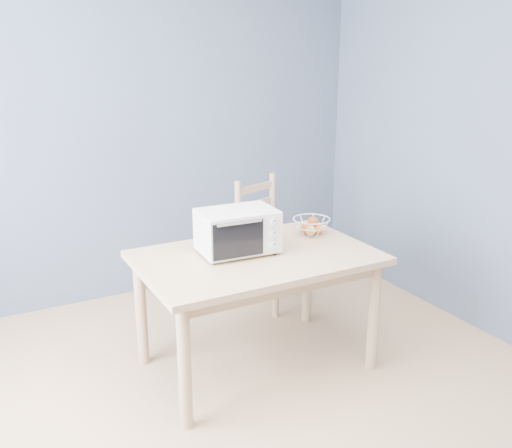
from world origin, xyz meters
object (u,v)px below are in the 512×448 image
dining_table (256,270)px  fruit_basket (311,226)px  dining_chair (270,242)px  toaster_oven (235,231)px

dining_table → fruit_basket: fruit_basket is taller
dining_table → dining_chair: (0.56, 0.83, -0.17)m
toaster_oven → dining_chair: size_ratio=0.48×
toaster_oven → dining_chair: (0.67, 0.75, -0.41)m
dining_table → dining_chair: bearing=55.8°
fruit_basket → dining_table: bearing=-162.5°
dining_table → fruit_basket: size_ratio=5.18×
dining_table → fruit_basket: 0.54m
toaster_oven → fruit_basket: toaster_oven is taller
dining_chair → toaster_oven: bearing=-150.1°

